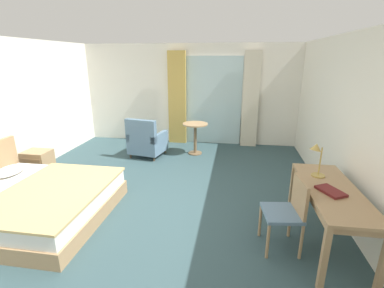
{
  "coord_description": "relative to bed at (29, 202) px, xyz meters",
  "views": [
    {
      "loc": [
        1.22,
        -3.5,
        2.2
      ],
      "look_at": [
        0.61,
        0.35,
        0.97
      ],
      "focal_mm": 25.64,
      "sensor_mm": 36.0,
      "label": 1
    }
  ],
  "objects": [
    {
      "name": "ground",
      "position": [
        1.62,
        0.43,
        -0.29
      ],
      "size": [
        6.22,
        7.9,
        0.1
      ],
      "primitive_type": "cube",
      "color": "#334C51"
    },
    {
      "name": "wall_back",
      "position": [
        1.62,
        4.12,
        1.04
      ],
      "size": [
        5.82,
        0.12,
        2.56
      ],
      "primitive_type": "cube",
      "color": "white",
      "rests_on": "ground"
    },
    {
      "name": "wall_right",
      "position": [
        4.47,
        0.43,
        1.04
      ],
      "size": [
        0.12,
        7.5,
        2.56
      ],
      "primitive_type": "cube",
      "color": "white",
      "rests_on": "ground"
    },
    {
      "name": "balcony_glass_door",
      "position": [
        2.27,
        4.04,
        0.88
      ],
      "size": [
        1.44,
        0.02,
        2.25
      ],
      "primitive_type": "cube",
      "color": "silver",
      "rests_on": "ground"
    },
    {
      "name": "curtain_panel_left",
      "position": [
        1.33,
        3.94,
        0.95
      ],
      "size": [
        0.46,
        0.1,
        2.38
      ],
      "primitive_type": "cube",
      "color": "tan",
      "rests_on": "ground"
    },
    {
      "name": "curtain_panel_right",
      "position": [
        3.21,
        3.94,
        0.95
      ],
      "size": [
        0.4,
        0.1,
        2.38
      ],
      "primitive_type": "cube",
      "color": "beige",
      "rests_on": "ground"
    },
    {
      "name": "bed",
      "position": [
        0.0,
        0.0,
        0.0
      ],
      "size": [
        2.08,
        1.92,
        0.91
      ],
      "color": "tan",
      "rests_on": "ground"
    },
    {
      "name": "nightstand",
      "position": [
        -0.86,
        1.33,
        0.01
      ],
      "size": [
        0.47,
        0.39,
        0.51
      ],
      "color": "tan",
      "rests_on": "ground"
    },
    {
      "name": "writing_desk",
      "position": [
        4.0,
        0.02,
        0.42
      ],
      "size": [
        0.61,
        1.56,
        0.75
      ],
      "color": "tan",
      "rests_on": "ground"
    },
    {
      "name": "desk_chair",
      "position": [
        3.51,
        -0.11,
        0.27
      ],
      "size": [
        0.47,
        0.5,
        0.89
      ],
      "color": "slate",
      "rests_on": "ground"
    },
    {
      "name": "desk_lamp",
      "position": [
        3.87,
        0.32,
        0.83
      ],
      "size": [
        0.25,
        0.23,
        0.47
      ],
      "color": "tan",
      "rests_on": "writing_desk"
    },
    {
      "name": "closed_book",
      "position": [
        3.95,
        -0.08,
        0.53
      ],
      "size": [
        0.31,
        0.36,
        0.03
      ],
      "primitive_type": "cube",
      "rotation": [
        0.0,
        0.0,
        0.49
      ],
      "color": "maroon",
      "rests_on": "writing_desk"
    },
    {
      "name": "armchair_by_window",
      "position": [
        0.85,
        2.73,
        0.12
      ],
      "size": [
        0.84,
        0.82,
        0.92
      ],
      "color": "slate",
      "rests_on": "ground"
    },
    {
      "name": "round_cafe_table",
      "position": [
        1.94,
        3.09,
        0.3
      ],
      "size": [
        0.59,
        0.59,
        0.74
      ],
      "color": "tan",
      "rests_on": "ground"
    }
  ]
}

